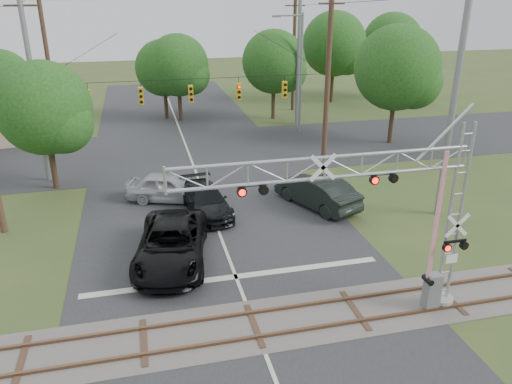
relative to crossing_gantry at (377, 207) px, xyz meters
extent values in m
plane|color=#344921|center=(-4.31, -1.64, -4.54)|extent=(160.00, 160.00, 0.00)
cube|color=#262729|center=(-4.31, 8.36, -4.53)|extent=(14.00, 90.00, 0.02)
cube|color=#262729|center=(-4.31, 22.36, -4.53)|extent=(90.00, 12.00, 0.02)
cube|color=#545049|center=(-4.31, 0.36, -4.52)|extent=(90.00, 3.20, 0.05)
cube|color=brown|center=(-4.31, -0.36, -4.45)|extent=(90.00, 0.12, 0.14)
cube|color=brown|center=(-4.31, 1.08, -4.45)|extent=(90.00, 0.12, 0.14)
cylinder|color=gray|center=(3.20, 0.06, -4.39)|extent=(0.92, 0.92, 0.31)
cube|color=silver|center=(3.15, -0.24, -2.35)|extent=(0.46, 0.03, 0.36)
cube|color=slate|center=(2.59, -0.14, -3.78)|extent=(0.56, 0.46, 1.53)
cube|color=red|center=(2.33, -0.14, -0.67)|extent=(0.14, 0.09, 5.10)
cylinder|color=gray|center=(-13.81, 18.36, 1.21)|extent=(0.32, 0.32, 11.50)
cylinder|color=#3B281B|center=(5.19, 18.36, 1.21)|extent=(0.36, 0.36, 11.50)
cylinder|color=black|center=(-4.31, 18.36, 1.63)|extent=(19.00, 0.03, 0.03)
cube|color=gold|center=(-10.71, 18.36, 0.68)|extent=(0.30, 0.30, 1.10)
cube|color=gold|center=(-7.51, 18.36, 0.68)|extent=(0.30, 0.30, 1.10)
cube|color=gold|center=(-4.31, 18.36, 0.68)|extent=(0.30, 0.30, 1.10)
cube|color=gold|center=(-1.11, 18.36, 0.68)|extent=(0.30, 0.30, 1.10)
cube|color=gold|center=(2.09, 18.36, 0.68)|extent=(0.30, 0.30, 1.10)
imported|color=black|center=(-6.85, 5.86, -3.64)|extent=(4.10, 6.94, 1.81)
imported|color=black|center=(-4.58, 10.83, -3.79)|extent=(2.69, 5.42, 1.51)
imported|color=#A6A7AE|center=(-6.44, 13.13, -3.71)|extent=(5.26, 3.45, 1.66)
imported|color=black|center=(1.72, 10.31, -3.64)|extent=(3.92, 5.76, 1.80)
cylinder|color=gray|center=(5.79, 25.99, 0.38)|extent=(0.22, 0.22, 9.85)
cylinder|color=gray|center=(4.70, 25.99, 5.09)|extent=(2.19, 0.13, 0.13)
cube|color=slate|center=(3.60, 25.99, 5.04)|extent=(0.66, 0.27, 0.16)
cylinder|color=#3B281B|center=(-14.14, 27.41, 1.74)|extent=(0.34, 0.34, 12.56)
cylinder|color=gray|center=(6.44, 28.68, 2.05)|extent=(0.34, 0.34, 13.19)
cylinder|color=gray|center=(7.88, 7.74, 1.46)|extent=(0.34, 0.34, 12.01)
cylinder|color=#3B281B|center=(7.83, 34.35, 0.87)|extent=(0.34, 0.34, 10.83)
cube|color=#3B281B|center=(7.83, 34.35, 5.59)|extent=(2.00, 0.12, 0.12)
cylinder|color=#382719|center=(-18.48, 30.70, -2.90)|extent=(0.36, 0.36, 3.28)
sphere|color=#1D4012|center=(-18.48, 30.70, 0.08)|extent=(5.07, 5.07, 5.07)
cylinder|color=#382719|center=(-13.16, 16.76, -2.74)|extent=(0.36, 0.36, 3.61)
sphere|color=#1D4012|center=(-13.16, 16.76, 0.54)|extent=(5.57, 5.57, 5.57)
cylinder|color=#382719|center=(-5.08, 33.74, -2.85)|extent=(0.36, 0.36, 3.39)
sphere|color=#1D4012|center=(-5.08, 33.74, 0.23)|extent=(5.24, 5.24, 5.24)
cylinder|color=#382719|center=(-3.86, 32.52, -2.72)|extent=(0.36, 0.36, 3.65)
sphere|color=#1D4012|center=(-3.86, 32.52, 0.60)|extent=(5.64, 5.64, 5.64)
cylinder|color=#382719|center=(4.89, 31.25, -2.64)|extent=(0.36, 0.36, 3.80)
sphere|color=#1D4012|center=(4.89, 31.25, 0.81)|extent=(5.87, 5.87, 5.87)
cylinder|color=#382719|center=(11.89, 21.04, -2.42)|extent=(0.36, 0.36, 4.25)
sphere|color=#1D4012|center=(11.89, 21.04, 1.44)|extent=(6.56, 6.56, 6.56)
cylinder|color=#382719|center=(13.16, 37.08, -2.34)|extent=(0.36, 0.36, 4.42)
sphere|color=#1D4012|center=(13.16, 37.08, 1.68)|extent=(6.82, 6.82, 6.82)
cylinder|color=#382719|center=(20.41, 38.04, -2.40)|extent=(0.36, 0.36, 4.29)
sphere|color=#1D4012|center=(20.41, 38.04, 1.50)|extent=(6.63, 6.63, 6.63)
camera|label=1|loc=(-7.82, -14.41, 6.98)|focal=35.00mm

